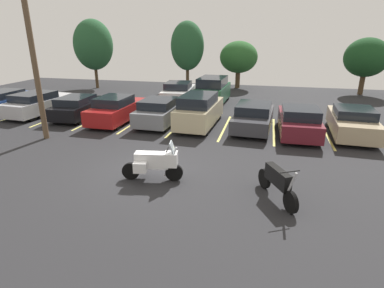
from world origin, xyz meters
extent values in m
cube|color=#262628|center=(0.00, 0.00, -0.05)|extent=(44.00, 44.00, 0.10)
cylinder|color=black|center=(1.20, -0.54, 0.31)|extent=(0.63, 0.22, 0.62)
cylinder|color=black|center=(-0.33, -0.79, 0.31)|extent=(0.63, 0.22, 0.62)
cube|color=white|center=(0.43, -0.67, 0.76)|extent=(1.21, 0.58, 0.54)
cylinder|color=#B2B2B7|center=(1.08, -0.56, 0.71)|extent=(0.50, 0.15, 1.09)
cylinder|color=black|center=(1.00, -0.57, 1.21)|extent=(0.13, 0.62, 0.04)
cube|color=white|center=(1.10, -0.56, 0.81)|extent=(0.51, 0.54, 0.49)
cube|color=#B2C1CC|center=(1.15, -0.55, 1.25)|extent=(0.23, 0.46, 0.39)
cube|color=white|center=(0.03, -0.39, 0.61)|extent=(0.47, 0.31, 0.36)
cube|color=white|center=(0.14, -1.06, 0.61)|extent=(0.47, 0.31, 0.36)
cylinder|color=black|center=(5.06, -1.76, 0.33)|extent=(0.42, 0.64, 0.66)
cylinder|color=black|center=(4.29, -0.34, 0.33)|extent=(0.42, 0.64, 0.66)
cube|color=black|center=(4.68, -1.05, 0.77)|extent=(0.80, 1.18, 0.51)
cylinder|color=#B2B2B7|center=(5.00, -1.65, 0.75)|extent=(0.31, 0.48, 1.13)
cylinder|color=black|center=(4.97, -1.58, 1.21)|extent=(0.56, 0.33, 0.04)
cube|color=#EAE066|center=(-11.15, 6.44, 0.00)|extent=(0.12, 5.02, 0.01)
cube|color=#EAE066|center=(-8.51, 6.44, 0.00)|extent=(0.12, 5.02, 0.01)
cube|color=#EAE066|center=(-5.87, 6.44, 0.00)|extent=(0.12, 5.02, 0.01)
cube|color=#EAE066|center=(-3.24, 6.44, 0.00)|extent=(0.12, 5.02, 0.01)
cube|color=#EAE066|center=(-0.60, 6.44, 0.00)|extent=(0.12, 5.02, 0.01)
cube|color=#EAE066|center=(2.04, 6.44, 0.00)|extent=(0.12, 5.02, 0.01)
cube|color=#EAE066|center=(4.67, 6.44, 0.00)|extent=(0.12, 5.02, 0.01)
cube|color=#EAE066|center=(7.31, 6.44, 0.00)|extent=(0.12, 5.02, 0.01)
cube|color=#EAE066|center=(9.95, 6.44, 0.00)|extent=(0.12, 5.02, 0.01)
cube|color=#2D519E|center=(-12.40, 6.69, 0.63)|extent=(1.86, 4.73, 0.80)
cube|color=black|center=(-12.40, 6.47, 1.24)|extent=(1.69, 2.15, 0.43)
cylinder|color=black|center=(-13.17, 8.30, 0.35)|extent=(0.23, 0.70, 0.70)
cylinder|color=black|center=(-11.60, 8.28, 0.35)|extent=(0.23, 0.70, 0.70)
cube|color=#B7B7BC|center=(-9.96, 6.75, 0.61)|extent=(2.28, 4.86, 0.79)
cube|color=black|center=(-9.99, 6.35, 1.22)|extent=(1.95, 2.54, 0.44)
cylinder|color=black|center=(-10.66, 8.42, 0.32)|extent=(0.27, 0.66, 0.65)
cylinder|color=black|center=(-9.00, 8.29, 0.32)|extent=(0.27, 0.66, 0.65)
cylinder|color=black|center=(-10.91, 5.22, 0.32)|extent=(0.27, 0.66, 0.65)
cylinder|color=black|center=(-9.25, 5.09, 0.32)|extent=(0.27, 0.66, 0.65)
cube|color=black|center=(-7.04, 6.69, 0.58)|extent=(2.07, 4.56, 0.73)
cube|color=black|center=(-7.02, 6.29, 1.15)|extent=(1.80, 2.31, 0.41)
cylinder|color=black|center=(-7.90, 8.16, 0.33)|extent=(0.26, 0.67, 0.65)
cylinder|color=black|center=(-6.35, 8.25, 0.33)|extent=(0.26, 0.67, 0.65)
cylinder|color=black|center=(-7.73, 5.13, 0.33)|extent=(0.26, 0.67, 0.65)
cylinder|color=black|center=(-6.17, 5.21, 0.33)|extent=(0.26, 0.67, 0.65)
cube|color=maroon|center=(-4.31, 6.21, 0.63)|extent=(1.86, 4.52, 0.84)
cube|color=black|center=(-4.32, 5.96, 1.29)|extent=(1.68, 2.13, 0.49)
cylinder|color=black|center=(-5.05, 7.75, 0.31)|extent=(0.23, 0.63, 0.63)
cylinder|color=black|center=(-3.52, 7.73, 0.31)|extent=(0.23, 0.63, 0.63)
cylinder|color=black|center=(-5.10, 4.70, 0.31)|extent=(0.23, 0.63, 0.63)
cylinder|color=black|center=(-3.57, 4.67, 0.31)|extent=(0.23, 0.63, 0.63)
cube|color=slate|center=(-1.67, 6.51, 0.63)|extent=(1.92, 4.52, 0.81)
cube|color=black|center=(-1.68, 6.07, 1.26)|extent=(1.73, 2.19, 0.45)
cylinder|color=black|center=(-2.43, 8.05, 0.35)|extent=(0.23, 0.70, 0.70)
cylinder|color=black|center=(-0.85, 8.02, 0.35)|extent=(0.23, 0.70, 0.70)
cylinder|color=black|center=(-2.49, 5.01, 0.35)|extent=(0.23, 0.70, 0.70)
cylinder|color=black|center=(-0.92, 4.98, 0.35)|extent=(0.23, 0.70, 0.70)
cube|color=#C1B289|center=(0.60, 6.48, 0.74)|extent=(1.97, 4.69, 1.03)
cube|color=black|center=(0.58, 6.14, 1.54)|extent=(1.75, 2.76, 0.58)
cylinder|color=black|center=(-0.10, 8.08, 0.34)|extent=(0.25, 0.70, 0.69)
cylinder|color=black|center=(1.42, 8.02, 0.34)|extent=(0.25, 0.70, 0.69)
cylinder|color=black|center=(-0.23, 4.94, 0.34)|extent=(0.25, 0.70, 0.69)
cylinder|color=black|center=(1.29, 4.88, 0.34)|extent=(0.25, 0.70, 0.69)
cube|color=#38383D|center=(3.55, 6.62, 0.57)|extent=(2.15, 4.65, 0.70)
cube|color=black|center=(3.54, 6.51, 1.16)|extent=(1.87, 2.39, 0.49)
cylinder|color=black|center=(2.83, 8.21, 0.34)|extent=(0.26, 0.68, 0.67)
cylinder|color=black|center=(4.45, 8.11, 0.34)|extent=(0.26, 0.68, 0.67)
cylinder|color=black|center=(2.65, 5.12, 0.34)|extent=(0.26, 0.68, 0.67)
cylinder|color=black|center=(4.27, 5.02, 0.34)|extent=(0.26, 0.68, 0.67)
cube|color=maroon|center=(5.84, 6.11, 0.60)|extent=(1.92, 4.48, 0.79)
cube|color=black|center=(5.84, 5.68, 1.25)|extent=(1.74, 2.06, 0.50)
cylinder|color=black|center=(5.02, 7.61, 0.31)|extent=(0.23, 0.63, 0.63)
cylinder|color=black|center=(6.62, 7.63, 0.31)|extent=(0.23, 0.63, 0.63)
cylinder|color=black|center=(5.06, 4.58, 0.31)|extent=(0.23, 0.63, 0.63)
cylinder|color=black|center=(6.66, 4.60, 0.31)|extent=(0.23, 0.63, 0.63)
cube|color=tan|center=(8.44, 6.55, 0.62)|extent=(2.16, 4.68, 0.82)
cube|color=black|center=(8.43, 6.39, 1.25)|extent=(1.87, 2.12, 0.44)
cylinder|color=black|center=(7.70, 8.14, 0.32)|extent=(0.25, 0.65, 0.64)
cylinder|color=black|center=(9.36, 8.06, 0.32)|extent=(0.25, 0.65, 0.64)
cylinder|color=black|center=(7.53, 5.03, 0.32)|extent=(0.25, 0.65, 0.64)
cylinder|color=black|center=(9.19, 4.95, 0.32)|extent=(0.25, 0.65, 0.64)
cube|color=white|center=(-2.37, 12.64, 0.61)|extent=(2.30, 4.57, 0.81)
cube|color=black|center=(-2.35, 12.44, 1.26)|extent=(1.95, 2.24, 0.49)
cylinder|color=black|center=(-3.33, 14.07, 0.31)|extent=(0.27, 0.64, 0.63)
cylinder|color=black|center=(-1.65, 14.21, 0.31)|extent=(0.27, 0.64, 0.63)
cylinder|color=black|center=(-3.08, 11.08, 0.31)|extent=(0.27, 0.64, 0.63)
cylinder|color=black|center=(-1.41, 11.22, 0.31)|extent=(0.27, 0.64, 0.63)
cube|color=#235638|center=(0.27, 12.64, 0.76)|extent=(2.09, 4.38, 1.07)
cube|color=black|center=(0.26, 12.39, 1.62)|extent=(1.89, 2.92, 0.65)
cylinder|color=black|center=(-0.52, 14.14, 0.35)|extent=(0.24, 0.70, 0.69)
cylinder|color=black|center=(1.16, 14.08, 0.35)|extent=(0.24, 0.70, 0.69)
cylinder|color=black|center=(-0.62, 11.21, 0.35)|extent=(0.24, 0.70, 0.69)
cylinder|color=black|center=(1.06, 11.15, 0.35)|extent=(0.24, 0.70, 0.69)
cylinder|color=brown|center=(-6.35, 2.54, 4.28)|extent=(0.26, 0.26, 8.57)
cylinder|color=#4C3823|center=(-11.67, 16.92, 0.85)|extent=(0.28, 0.28, 1.70)
ellipsoid|color=#23512D|center=(-11.67, 16.92, 3.94)|extent=(3.53, 3.53, 4.49)
cylinder|color=#4C3823|center=(-2.97, 17.73, 0.90)|extent=(0.28, 0.28, 1.80)
ellipsoid|color=#23512D|center=(-2.97, 17.73, 3.89)|extent=(2.92, 2.92, 4.18)
cylinder|color=#4C3823|center=(11.91, 19.16, 0.74)|extent=(0.41, 0.41, 1.48)
ellipsoid|color=#19421E|center=(11.91, 19.16, 3.06)|extent=(3.50, 3.50, 3.16)
cylinder|color=#4C3823|center=(1.34, 20.12, 0.70)|extent=(0.44, 0.44, 1.40)
ellipsoid|color=#285B28|center=(1.34, 20.12, 2.85)|extent=(3.49, 3.49, 2.89)
camera|label=1|loc=(4.15, -10.11, 4.92)|focal=29.21mm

